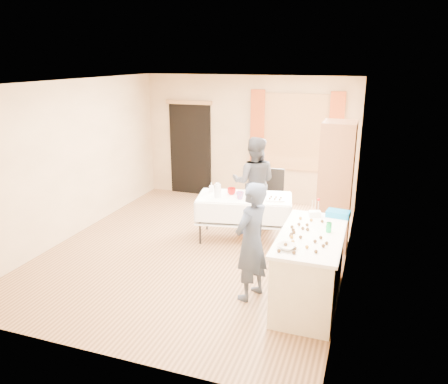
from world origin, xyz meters
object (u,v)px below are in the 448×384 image
at_px(cabinet, 335,186).
at_px(party_table, 244,214).
at_px(counter, 310,268).
at_px(girl, 251,242).
at_px(woman, 254,182).
at_px(chair, 271,207).

height_order(cabinet, party_table, cabinet).
bearing_deg(counter, party_table, 129.10).
xyz_separation_m(cabinet, girl, (-0.81, -1.94, -0.25)).
height_order(counter, party_table, counter).
bearing_deg(woman, cabinet, 151.85).
bearing_deg(girl, woman, -144.98).
relative_size(cabinet, party_table, 1.21).
distance_m(cabinet, woman, 1.52).
relative_size(cabinet, girl, 1.33).
height_order(girl, woman, woman).
xyz_separation_m(party_table, woman, (-0.01, 0.63, 0.37)).
distance_m(cabinet, girl, 2.12).
height_order(cabinet, girl, cabinet).
bearing_deg(chair, party_table, -106.47).
height_order(cabinet, woman, cabinet).
relative_size(girl, woman, 0.93).
distance_m(party_table, chair, 0.94).
bearing_deg(party_table, girl, -82.00).
relative_size(cabinet, woman, 1.24).
relative_size(party_table, girl, 1.09).
bearing_deg(party_table, counter, -61.96).
height_order(chair, girl, girl).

